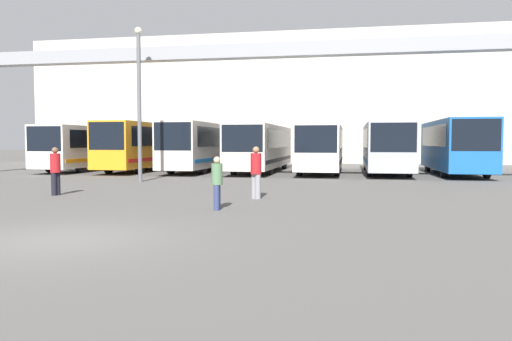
{
  "coord_description": "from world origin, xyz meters",
  "views": [
    {
      "loc": [
        5.91,
        -9.2,
        2.03
      ],
      "look_at": [
        0.78,
        17.7,
        0.43
      ],
      "focal_mm": 35.0,
      "sensor_mm": 36.0,
      "label": 1
    }
  ],
  "objects": [
    {
      "name": "building_backdrop",
      "position": [
        0.0,
        42.92,
        6.1
      ],
      "size": [
        51.88,
        12.0,
        12.21
      ],
      "color": "#B7B2A3",
      "rests_on": "ground"
    },
    {
      "name": "pedestrian_near_center",
      "position": [
        -4.99,
        7.74,
        0.96
      ],
      "size": [
        0.38,
        0.38,
        1.81
      ],
      "rotation": [
        0.0,
        0.0,
        4.44
      ],
      "color": "black",
      "rests_on": "ground"
    },
    {
      "name": "lamp_post",
      "position": [
        -4.5,
        14.28,
        4.2
      ],
      "size": [
        0.36,
        0.36,
        7.68
      ],
      "color": "#595B60",
      "rests_on": "ground"
    },
    {
      "name": "overhead_gantry",
      "position": [
        0.0,
        16.09,
        5.98
      ],
      "size": [
        35.41,
        0.8,
        6.98
      ],
      "color": "gray",
      "rests_on": "ground"
    },
    {
      "name": "bus_slot_6",
      "position": [
        12.13,
        22.9,
        1.89
      ],
      "size": [
        2.6,
        10.42,
        3.27
      ],
      "color": "#1959A5",
      "rests_on": "ground"
    },
    {
      "name": "bus_slot_2",
      "position": [
        -4.04,
        23.37,
        1.85
      ],
      "size": [
        2.44,
        11.36,
        3.22
      ],
      "color": "beige",
      "rests_on": "ground"
    },
    {
      "name": "bus_slot_1",
      "position": [
        -8.09,
        22.83,
        1.87
      ],
      "size": [
        2.46,
        10.28,
        3.26
      ],
      "color": "orange",
      "rests_on": "ground"
    },
    {
      "name": "bus_slot_0",
      "position": [
        -12.13,
        22.86,
        1.75
      ],
      "size": [
        2.5,
        10.35,
        3.04
      ],
      "color": "silver",
      "rests_on": "ground"
    },
    {
      "name": "ground_plane",
      "position": [
        0.0,
        0.0,
        0.0
      ],
      "size": [
        200.0,
        200.0,
        0.0
      ],
      "primitive_type": "plane",
      "color": "#514F4C"
    },
    {
      "name": "bus_slot_5",
      "position": [
        8.09,
        23.63,
        1.79
      ],
      "size": [
        2.59,
        11.88,
        3.11
      ],
      "color": "#999EA5",
      "rests_on": "ground"
    },
    {
      "name": "pedestrian_mid_right",
      "position": [
        2.04,
        4.97,
        0.84
      ],
      "size": [
        0.33,
        0.33,
        1.58
      ],
      "rotation": [
        0.0,
        0.0,
        1.61
      ],
      "color": "navy",
      "rests_on": "ground"
    },
    {
      "name": "bus_slot_3",
      "position": [
        0.0,
        23.75,
        1.76
      ],
      "size": [
        2.56,
        12.12,
        3.05
      ],
      "color": "beige",
      "rests_on": "ground"
    },
    {
      "name": "bus_slot_4",
      "position": [
        4.04,
        22.89,
        1.73
      ],
      "size": [
        2.53,
        10.4,
        3.0
      ],
      "color": "silver",
      "rests_on": "ground"
    },
    {
      "name": "pedestrian_mid_left",
      "position": [
        2.63,
        8.01,
        0.98
      ],
      "size": [
        0.38,
        0.38,
        1.85
      ],
      "rotation": [
        0.0,
        0.0,
        2.58
      ],
      "color": "gray",
      "rests_on": "ground"
    }
  ]
}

